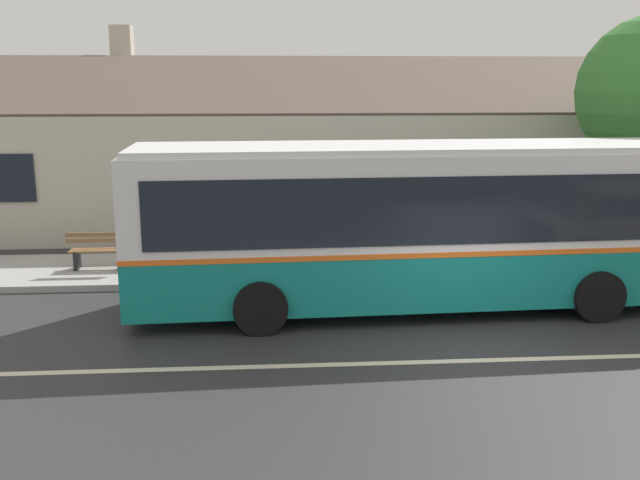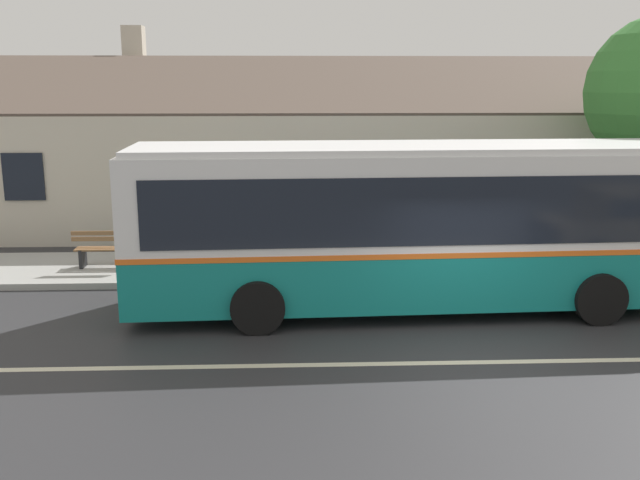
% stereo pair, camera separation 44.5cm
% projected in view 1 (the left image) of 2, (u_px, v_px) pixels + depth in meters
% --- Properties ---
extents(ground_plane, '(300.00, 300.00, 0.00)m').
position_uv_depth(ground_plane, '(490.00, 360.00, 11.80)').
color(ground_plane, '#2D2D30').
extents(sidewalk_far, '(60.00, 3.00, 0.15)m').
position_uv_depth(sidewalk_far, '(416.00, 265.00, 17.62)').
color(sidewalk_far, '#9E9E99').
rests_on(sidewalk_far, ground).
extents(lane_divider_stripe, '(60.00, 0.16, 0.01)m').
position_uv_depth(lane_divider_stripe, '(490.00, 360.00, 11.79)').
color(lane_divider_stripe, beige).
rests_on(lane_divider_stripe, ground).
extents(community_building, '(26.20, 10.10, 6.38)m').
position_uv_depth(community_building, '(329.00, 158.00, 24.70)').
color(community_building, beige).
rests_on(community_building, ground).
extents(transit_bus, '(11.21, 3.07, 3.32)m').
position_uv_depth(transit_bus, '(411.00, 222.00, 14.18)').
color(transit_bus, '#147F7A').
rests_on(transit_bus, ground).
extents(bench_by_building, '(1.52, 0.51, 0.94)m').
position_uv_depth(bench_by_building, '(102.00, 252.00, 16.86)').
color(bench_by_building, brown).
rests_on(bench_by_building, sidewalk_far).
extents(bench_down_street, '(1.54, 0.51, 0.94)m').
position_uv_depth(bench_down_street, '(308.00, 254.00, 16.70)').
color(bench_down_street, brown).
rests_on(bench_down_street, sidewalk_far).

